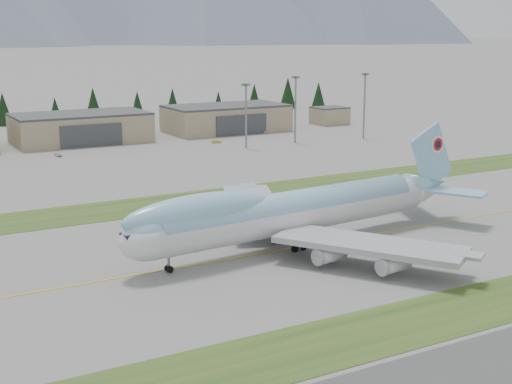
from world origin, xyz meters
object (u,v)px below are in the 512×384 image
service_vehicle_c (264,133)px  hangar_right (226,118)px  boeing_747_freighter (292,211)px  service_vehicle_b (216,143)px  hangar_center (81,128)px  service_vehicle_a (58,156)px

service_vehicle_c → hangar_right: bearing=133.8°
boeing_747_freighter → hangar_right: boeing_747_freighter is taller
service_vehicle_c → service_vehicle_b: bearing=-150.3°
hangar_right → service_vehicle_b: size_ratio=12.90×
boeing_747_freighter → hangar_right: (61.78, 148.81, -1.58)m
hangar_center → service_vehicle_a: (-15.37, -26.53, -5.39)m
service_vehicle_b → service_vehicle_c: size_ratio=0.85×
service_vehicle_a → service_vehicle_c: size_ratio=0.89×
boeing_747_freighter → service_vehicle_a: size_ratio=20.78×
hangar_right → boeing_747_freighter: bearing=-112.5°
boeing_747_freighter → service_vehicle_b: size_ratio=21.58×
service_vehicle_b → boeing_747_freighter: bearing=174.3°
hangar_right → service_vehicle_b: hangar_right is taller
hangar_center → hangar_right: 60.00m
service_vehicle_a → boeing_747_freighter: bearing=-87.1°
boeing_747_freighter → service_vehicle_c: boeing_747_freighter is taller
hangar_right → service_vehicle_a: size_ratio=12.42×
service_vehicle_a → service_vehicle_c: (85.95, 13.84, 0.00)m
hangar_center → boeing_747_freighter: bearing=-90.7°
service_vehicle_a → service_vehicle_b: bearing=-3.1°
hangar_center → service_vehicle_c: hangar_center is taller
service_vehicle_c → boeing_747_freighter: bearing=-114.0°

